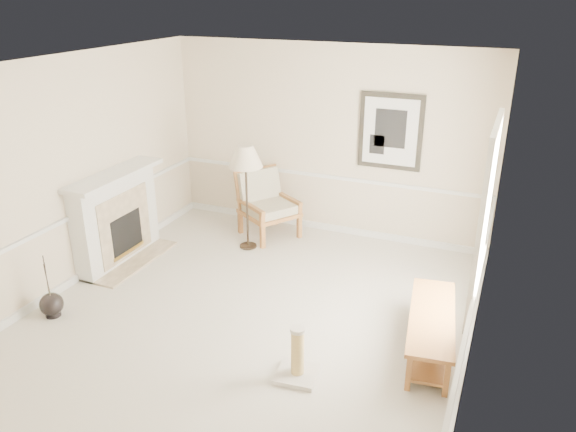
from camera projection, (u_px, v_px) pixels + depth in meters
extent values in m
plane|color=silver|center=(250.00, 314.00, 6.70)|extent=(5.50, 5.50, 0.00)
cube|color=beige|center=(328.00, 141.00, 8.50)|extent=(5.00, 0.04, 2.90)
cube|color=beige|center=(65.00, 335.00, 3.81)|extent=(5.00, 0.04, 2.90)
cube|color=beige|center=(69.00, 174.00, 7.04)|extent=(0.04, 5.50, 2.90)
cube|color=beige|center=(485.00, 238.00, 5.26)|extent=(0.04, 5.50, 2.90)
cube|color=white|center=(243.00, 66.00, 5.60)|extent=(5.00, 5.50, 0.04)
cube|color=white|center=(325.00, 227.00, 9.01)|extent=(4.95, 0.04, 0.10)
cube|color=white|center=(327.00, 176.00, 8.69)|extent=(4.95, 0.04, 0.05)
cube|color=white|center=(485.00, 217.00, 5.60)|extent=(0.03, 1.20, 1.80)
cube|color=white|center=(484.00, 217.00, 5.60)|extent=(0.05, 1.34, 1.94)
cube|color=black|center=(391.00, 132.00, 8.04)|extent=(0.92, 0.04, 1.10)
cube|color=white|center=(390.00, 132.00, 8.01)|extent=(0.78, 0.01, 0.96)
cube|color=black|center=(390.00, 129.00, 7.99)|extent=(0.45, 0.01, 0.55)
cube|color=white|center=(116.00, 219.00, 7.82)|extent=(0.28, 1.50, 1.25)
cube|color=white|center=(113.00, 175.00, 7.55)|extent=(0.46, 1.64, 0.06)
cube|color=#C6B28E|center=(125.00, 226.00, 7.79)|extent=(0.02, 1.05, 0.95)
cube|color=black|center=(127.00, 234.00, 7.84)|extent=(0.02, 0.62, 0.58)
cube|color=#B5913C|center=(129.00, 251.00, 7.94)|extent=(0.01, 0.66, 0.05)
cube|color=#C6B28E|center=(130.00, 260.00, 7.99)|extent=(0.60, 1.50, 0.03)
sphere|color=black|center=(52.00, 304.00, 6.62)|extent=(0.28, 0.28, 0.28)
cylinder|color=black|center=(53.00, 313.00, 6.66)|extent=(0.18, 0.18, 0.08)
cylinder|color=black|center=(46.00, 277.00, 6.48)|extent=(0.10, 0.08, 0.44)
cylinder|color=black|center=(47.00, 280.00, 6.49)|extent=(0.12, 0.09, 0.36)
cylinder|color=black|center=(46.00, 275.00, 6.47)|extent=(0.06, 0.05, 0.51)
cube|color=#965A30|center=(262.00, 235.00, 8.33)|extent=(0.09, 0.09, 0.41)
cube|color=#965A30|center=(240.00, 221.00, 8.84)|extent=(0.09, 0.09, 0.41)
cube|color=#965A30|center=(299.00, 225.00, 8.67)|extent=(0.09, 0.09, 0.41)
cube|color=#965A30|center=(276.00, 212.00, 9.18)|extent=(0.09, 0.09, 0.41)
cube|color=#965A30|center=(269.00, 213.00, 8.69)|extent=(1.05, 1.05, 0.05)
cube|color=#965A30|center=(257.00, 186.00, 8.82)|extent=(0.56, 0.73, 0.59)
cube|color=#965A30|center=(250.00, 206.00, 8.45)|extent=(0.67, 0.47, 0.05)
cube|color=#965A30|center=(287.00, 198.00, 8.79)|extent=(0.67, 0.47, 0.05)
cube|color=white|center=(269.00, 207.00, 8.65)|extent=(0.96, 0.96, 0.13)
cube|color=white|center=(260.00, 186.00, 8.77)|extent=(0.56, 0.69, 0.53)
cylinder|color=black|center=(248.00, 246.00, 8.43)|extent=(0.26, 0.26, 0.03)
cylinder|color=black|center=(247.00, 201.00, 8.16)|extent=(0.03, 0.03, 1.41)
cone|color=beige|center=(246.00, 156.00, 7.90)|extent=(0.64, 0.64, 0.31)
cube|color=#965A30|center=(432.00, 317.00, 5.89)|extent=(0.66, 1.59, 0.04)
cube|color=#965A30|center=(429.00, 341.00, 6.01)|extent=(0.58, 1.48, 0.03)
cube|color=#965A30|center=(409.00, 373.00, 5.39)|extent=(0.06, 0.06, 0.40)
cube|color=#965A30|center=(447.00, 379.00, 5.30)|extent=(0.06, 0.06, 0.40)
cube|color=#965A30|center=(417.00, 299.00, 6.65)|extent=(0.06, 0.06, 0.40)
cube|color=#965A30|center=(448.00, 303.00, 6.56)|extent=(0.06, 0.06, 0.40)
cube|color=beige|center=(297.00, 374.00, 5.64)|extent=(0.44, 0.44, 0.05)
cylinder|color=tan|center=(298.00, 352.00, 5.53)|extent=(0.13, 0.13, 0.48)
cylinder|color=beige|center=(298.00, 330.00, 5.43)|extent=(0.15, 0.15, 0.04)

